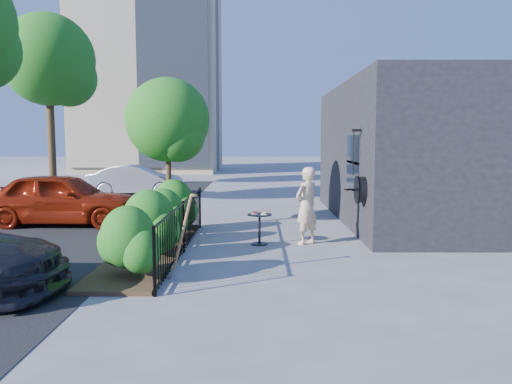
{
  "coord_description": "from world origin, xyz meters",
  "views": [
    {
      "loc": [
        0.07,
        -10.37,
        2.38
      ],
      "look_at": [
        0.03,
        0.86,
        1.2
      ],
      "focal_mm": 35.0,
      "sensor_mm": 36.0,
      "label": 1
    }
  ],
  "objects_px": {
    "car_red": "(62,199)",
    "car_silver": "(137,180)",
    "woman": "(307,206)",
    "shovel": "(181,240)",
    "street_tree_far": "(49,66)",
    "cafe_table": "(260,223)",
    "patio_tree": "(170,125)"
  },
  "relations": [
    {
      "from": "shovel",
      "to": "car_red",
      "type": "height_order",
      "value": "car_red"
    },
    {
      "from": "patio_tree",
      "to": "car_silver",
      "type": "height_order",
      "value": "patio_tree"
    },
    {
      "from": "street_tree_far",
      "to": "car_silver",
      "type": "relative_size",
      "value": 2.09
    },
    {
      "from": "shovel",
      "to": "street_tree_far",
      "type": "bearing_deg",
      "value": 118.58
    },
    {
      "from": "woman",
      "to": "street_tree_far",
      "type": "bearing_deg",
      "value": -92.98
    },
    {
      "from": "car_silver",
      "to": "car_red",
      "type": "bearing_deg",
      "value": 175.35
    },
    {
      "from": "cafe_table",
      "to": "woman",
      "type": "xyz_separation_m",
      "value": [
        1.07,
        0.07,
        0.4
      ]
    },
    {
      "from": "street_tree_far",
      "to": "cafe_table",
      "type": "height_order",
      "value": "street_tree_far"
    },
    {
      "from": "street_tree_far",
      "to": "woman",
      "type": "relative_size",
      "value": 4.68
    },
    {
      "from": "patio_tree",
      "to": "car_silver",
      "type": "relative_size",
      "value": 1.0
    },
    {
      "from": "car_red",
      "to": "car_silver",
      "type": "bearing_deg",
      "value": -0.97
    },
    {
      "from": "cafe_table",
      "to": "shovel",
      "type": "distance_m",
      "value": 3.11
    },
    {
      "from": "car_silver",
      "to": "woman",
      "type": "bearing_deg",
      "value": -150.18
    },
    {
      "from": "shovel",
      "to": "car_silver",
      "type": "height_order",
      "value": "shovel"
    },
    {
      "from": "woman",
      "to": "cafe_table",
      "type": "bearing_deg",
      "value": -39.39
    },
    {
      "from": "woman",
      "to": "shovel",
      "type": "height_order",
      "value": "woman"
    },
    {
      "from": "street_tree_far",
      "to": "car_silver",
      "type": "xyz_separation_m",
      "value": [
        4.81,
        -3.1,
        -5.27
      ]
    },
    {
      "from": "patio_tree",
      "to": "woman",
      "type": "xyz_separation_m",
      "value": [
        3.41,
        -1.87,
        -1.88
      ]
    },
    {
      "from": "patio_tree",
      "to": "car_red",
      "type": "height_order",
      "value": "patio_tree"
    },
    {
      "from": "patio_tree",
      "to": "street_tree_far",
      "type": "height_order",
      "value": "street_tree_far"
    },
    {
      "from": "woman",
      "to": "car_silver",
      "type": "xyz_separation_m",
      "value": [
        -6.3,
        9.97,
        -0.23
      ]
    },
    {
      "from": "street_tree_far",
      "to": "cafe_table",
      "type": "xyz_separation_m",
      "value": [
        10.04,
        -13.14,
        -5.43
      ]
    },
    {
      "from": "car_red",
      "to": "patio_tree",
      "type": "bearing_deg",
      "value": -100.82
    },
    {
      "from": "woman",
      "to": "car_silver",
      "type": "height_order",
      "value": "woman"
    },
    {
      "from": "car_red",
      "to": "woman",
      "type": "bearing_deg",
      "value": -109.9
    },
    {
      "from": "street_tree_far",
      "to": "patio_tree",
      "type": "bearing_deg",
      "value": -55.49
    },
    {
      "from": "cafe_table",
      "to": "patio_tree",
      "type": "bearing_deg",
      "value": 140.34
    },
    {
      "from": "street_tree_far",
      "to": "car_silver",
      "type": "distance_m",
      "value": 7.78
    },
    {
      "from": "car_red",
      "to": "shovel",
      "type": "bearing_deg",
      "value": -141.28
    },
    {
      "from": "cafe_table",
      "to": "car_red",
      "type": "distance_m",
      "value": 6.11
    },
    {
      "from": "patio_tree",
      "to": "shovel",
      "type": "xyz_separation_m",
      "value": [
        0.98,
        -4.73,
        -2.1
      ]
    },
    {
      "from": "woman",
      "to": "car_red",
      "type": "relative_size",
      "value": 0.41
    }
  ]
}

